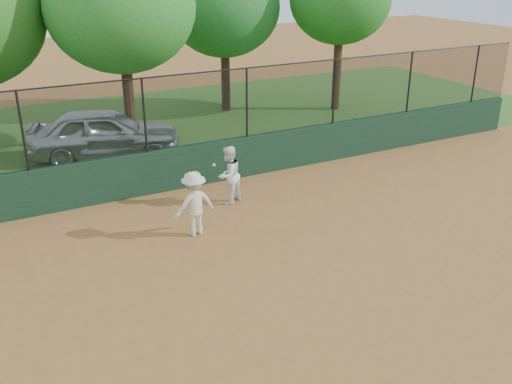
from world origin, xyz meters
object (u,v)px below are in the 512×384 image
player_second (229,175)px  tree_3 (224,7)px  parked_car (105,133)px  player_main (194,204)px  tree_2 (121,8)px

player_second → tree_3: (3.98, 8.73, 3.36)m
parked_car → player_second: size_ratio=3.02×
player_second → player_main: (-1.49, -1.31, 0.00)m
tree_2 → tree_3: (4.84, 2.78, -0.40)m
parked_car → tree_3: size_ratio=0.77×
parked_car → player_main: 6.47m
parked_car → tree_2: tree_2 is taller
tree_2 → tree_3: bearing=29.8°
tree_3 → tree_2: bearing=-150.2°
player_second → tree_2: size_ratio=0.23×
parked_car → player_main: bearing=-158.8°
player_main → tree_2: size_ratio=0.27×
player_main → tree_3: bearing=61.4°
player_main → tree_2: 8.20m
parked_car → player_main: player_main is taller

